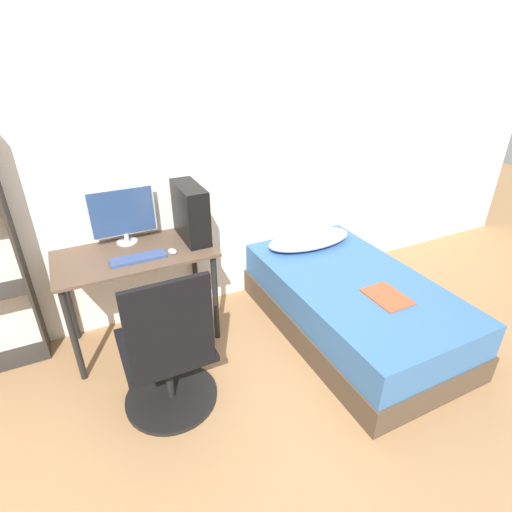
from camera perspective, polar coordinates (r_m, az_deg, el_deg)
ground_plane at (r=2.65m, az=-1.53°, el=-22.98°), size 14.00×14.00×0.00m
wall_back at (r=3.11m, az=-13.03°, el=12.31°), size 8.00×0.05×2.50m
desk at (r=3.00m, az=-16.66°, el=-1.58°), size 1.09×0.58×0.76m
office_chair at (r=2.53m, az=-12.35°, el=-14.37°), size 0.59×0.59×1.03m
bed at (r=3.27m, az=13.48°, el=-6.80°), size 1.04×1.81×0.48m
pillow at (r=3.56m, az=7.61°, el=2.39°), size 0.79×0.36×0.11m
magazine at (r=2.98m, az=18.22°, el=-5.54°), size 0.24×0.32×0.01m
monitor at (r=3.02m, az=-18.52°, el=5.69°), size 0.46×0.15×0.42m
keyboard at (r=2.83m, az=-16.46°, el=-0.31°), size 0.37×0.11×0.02m
pc_tower at (r=2.99m, az=-9.34°, el=6.18°), size 0.16×0.43×0.41m
mouse at (r=2.87m, az=-11.86°, el=0.68°), size 0.06×0.09×0.02m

